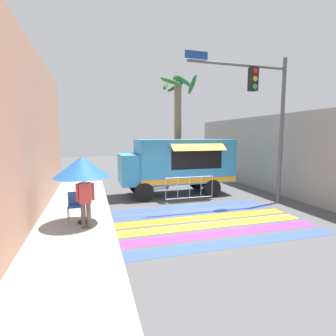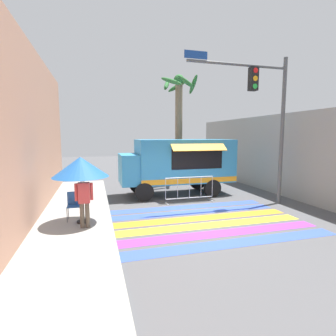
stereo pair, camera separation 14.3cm
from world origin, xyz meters
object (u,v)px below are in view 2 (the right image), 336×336
at_px(folding_chair, 74,203).
at_px(palm_tree, 179,115).
at_px(vendor_person, 84,198).
at_px(traffic_signal_pole, 265,105).
at_px(barricade_front, 189,190).
at_px(patio_umbrella, 80,167).
at_px(food_truck, 176,163).

relative_size(folding_chair, palm_tree, 0.14).
bearing_deg(palm_tree, vendor_person, -127.35).
distance_m(folding_chair, palm_tree, 8.73).
distance_m(vendor_person, palm_tree, 9.05).
relative_size(traffic_signal_pole, barricade_front, 2.77).
bearing_deg(patio_umbrella, folding_chair, 121.64).
relative_size(food_truck, patio_umbrella, 2.61).
height_order(barricade_front, palm_tree, palm_tree).
xyz_separation_m(folding_chair, palm_tree, (5.54, 5.83, 3.39)).
height_order(food_truck, palm_tree, palm_tree).
xyz_separation_m(barricade_front, palm_tree, (0.89, 4.27, 3.52)).
relative_size(food_truck, barricade_front, 2.51).
bearing_deg(patio_umbrella, palm_tree, 50.00).
xyz_separation_m(food_truck, vendor_person, (-4.19, -4.16, -0.54)).
distance_m(traffic_signal_pole, folding_chair, 8.23).
relative_size(traffic_signal_pole, patio_umbrella, 2.88).
relative_size(food_truck, palm_tree, 0.86).
xyz_separation_m(food_truck, folding_chair, (-4.56, -3.22, -0.90)).
height_order(patio_umbrella, folding_chair, patio_umbrella).
xyz_separation_m(food_truck, palm_tree, (0.98, 2.62, 2.49)).
xyz_separation_m(traffic_signal_pole, vendor_person, (-7.10, -1.35, -3.07)).
bearing_deg(vendor_person, barricade_front, 30.29).
bearing_deg(barricade_front, food_truck, 93.24).
distance_m(traffic_signal_pole, barricade_front, 4.69).
bearing_deg(vendor_person, folding_chair, 111.11).
bearing_deg(palm_tree, traffic_signal_pole, -70.48).
bearing_deg(traffic_signal_pole, food_truck, 135.94).
xyz_separation_m(folding_chair, vendor_person, (0.37, -0.94, 0.36)).
height_order(patio_umbrella, vendor_person, patio_umbrella).
height_order(patio_umbrella, barricade_front, patio_umbrella).
bearing_deg(palm_tree, barricade_front, -101.76).
bearing_deg(food_truck, palm_tree, 69.42).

